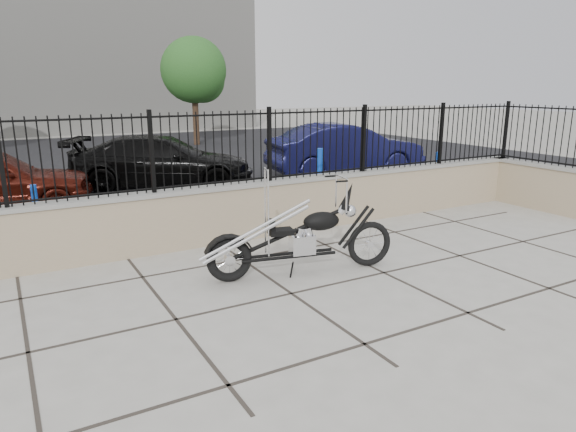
# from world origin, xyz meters

# --- Properties ---
(ground_plane) EXTENTS (90.00, 90.00, 0.00)m
(ground_plane) POSITION_xyz_m (0.00, 0.00, 0.00)
(ground_plane) COLOR #99968E
(ground_plane) RESTS_ON ground
(parking_lot) EXTENTS (30.00, 30.00, 0.00)m
(parking_lot) POSITION_xyz_m (0.00, 12.50, 0.00)
(parking_lot) COLOR black
(parking_lot) RESTS_ON ground
(retaining_wall) EXTENTS (14.00, 0.36, 0.96)m
(retaining_wall) POSITION_xyz_m (0.00, 2.50, 0.48)
(retaining_wall) COLOR gray
(retaining_wall) RESTS_ON ground_plane
(wall_return) EXTENTS (0.36, 2.50, 0.96)m
(wall_return) POSITION_xyz_m (6.85, 1.30, 0.48)
(wall_return) COLOR gray
(wall_return) RESTS_ON ground_plane
(iron_fence) EXTENTS (14.00, 0.08, 1.20)m
(iron_fence) POSITION_xyz_m (0.00, 2.50, 1.56)
(iron_fence) COLOR black
(iron_fence) RESTS_ON retaining_wall
(fence_return) EXTENTS (0.08, 2.30, 1.20)m
(fence_return) POSITION_xyz_m (6.85, 1.30, 1.56)
(fence_return) COLOR black
(fence_return) RESTS_ON wall_return
(background_building) EXTENTS (22.00, 6.00, 8.00)m
(background_building) POSITION_xyz_m (0.00, 26.50, 4.00)
(background_building) COLOR beige
(background_building) RESTS_ON ground_plane
(chopper_motorcycle) EXTENTS (2.60, 0.98, 1.54)m
(chopper_motorcycle) POSITION_xyz_m (0.44, 0.56, 0.77)
(chopper_motorcycle) COLOR black
(chopper_motorcycle) RESTS_ON ground_plane
(car_black) EXTENTS (4.91, 3.67, 1.32)m
(car_black) POSITION_xyz_m (0.58, 7.56, 0.66)
(car_black) COLOR black
(car_black) RESTS_ON parking_lot
(car_blue) EXTENTS (4.69, 2.24, 1.48)m
(car_blue) POSITION_xyz_m (5.75, 6.88, 0.74)
(car_blue) COLOR #0F1037
(car_blue) RESTS_ON parking_lot
(bollard_a) EXTENTS (0.13, 0.13, 0.87)m
(bollard_a) POSITION_xyz_m (-2.56, 4.62, 0.44)
(bollard_a) COLOR #0E1DD8
(bollard_a) RESTS_ON ground_plane
(bollard_b) EXTENTS (0.18, 0.18, 1.15)m
(bollard_b) POSITION_xyz_m (3.41, 4.63, 0.57)
(bollard_b) COLOR #0B22A9
(bollard_b) RESTS_ON ground_plane
(bollard_c) EXTENTS (0.12, 0.12, 0.89)m
(bollard_c) POSITION_xyz_m (6.84, 4.35, 0.44)
(bollard_c) COLOR #0B3CAC
(bollard_c) RESTS_ON ground_plane
(tree_right) EXTENTS (2.77, 2.77, 4.68)m
(tree_right) POSITION_xyz_m (4.63, 16.42, 3.28)
(tree_right) COLOR #382619
(tree_right) RESTS_ON ground_plane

